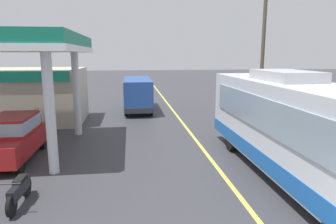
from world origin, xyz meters
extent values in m
plane|color=#38383D|center=(0.00, 20.00, 0.00)|extent=(120.00, 120.00, 0.00)
cube|color=#D8CC4C|center=(0.00, 15.00, 0.00)|extent=(0.16, 50.00, 0.01)
cube|color=silver|center=(2.33, 5.50, 1.88)|extent=(2.50, 11.00, 2.90)
cube|color=#1959B2|center=(2.33, 5.50, 0.77)|extent=(2.54, 11.04, 0.56)
cube|color=#8C9EAD|center=(1.06, 5.50, 2.33)|extent=(0.06, 9.35, 1.10)
cube|color=#8C9EAD|center=(3.60, 5.50, 2.33)|extent=(0.06, 9.35, 1.10)
cube|color=#B2B2B7|center=(2.33, 6.50, 3.51)|extent=(1.60, 2.80, 0.36)
cylinder|color=black|center=(1.23, 8.80, 0.50)|extent=(0.30, 1.00, 1.00)
cylinder|color=black|center=(3.43, 8.80, 0.50)|extent=(0.30, 1.00, 1.00)
cylinder|color=silver|center=(-6.06, 7.09, 2.30)|extent=(0.36, 0.36, 4.60)
cylinder|color=silver|center=(-6.06, 12.49, 2.30)|extent=(0.36, 0.36, 4.60)
cube|color=beige|center=(-9.76, 15.99, 1.70)|extent=(7.00, 4.40, 3.40)
cube|color=#147259|center=(-9.76, 13.75, 3.05)|extent=(6.30, 0.10, 0.60)
cube|color=maroon|center=(-8.02, 8.68, 0.72)|extent=(1.70, 4.20, 0.80)
cube|color=maroon|center=(-8.02, 8.88, 1.47)|extent=(1.50, 2.31, 0.70)
cube|color=#8C9EAD|center=(-8.02, 8.88, 1.47)|extent=(1.53, 2.35, 0.49)
cylinder|color=black|center=(-7.27, 7.18, 0.32)|extent=(0.20, 0.64, 0.64)
cylinder|color=black|center=(-8.77, 10.18, 0.32)|extent=(0.20, 0.64, 0.64)
cylinder|color=black|center=(-7.27, 10.18, 0.32)|extent=(0.20, 0.64, 0.64)
cube|color=#264C9E|center=(-2.69, 19.23, 1.39)|extent=(2.00, 6.00, 2.10)
cube|color=#8C9EAD|center=(-2.69, 19.23, 1.79)|extent=(2.04, 5.10, 0.80)
cube|color=#2D2D33|center=(-2.69, 16.18, 0.54)|extent=(1.90, 0.16, 0.36)
cylinder|color=black|center=(-3.57, 17.23, 0.38)|extent=(0.22, 0.76, 0.76)
cylinder|color=black|center=(-1.81, 17.23, 0.38)|extent=(0.22, 0.76, 0.76)
cylinder|color=black|center=(-3.57, 21.23, 0.38)|extent=(0.22, 0.76, 0.76)
cylinder|color=black|center=(-1.81, 21.23, 0.38)|extent=(0.22, 0.76, 0.76)
cylinder|color=black|center=(-6.44, 4.09, 0.30)|extent=(0.10, 0.60, 0.60)
cylinder|color=black|center=(-6.44, 5.29, 0.30)|extent=(0.10, 0.60, 0.60)
cube|color=black|center=(-6.44, 4.69, 0.50)|extent=(0.20, 1.30, 0.36)
cube|color=black|center=(-6.44, 4.84, 0.72)|extent=(0.24, 0.60, 0.12)
cylinder|color=#2D2D33|center=(-6.44, 4.14, 0.90)|extent=(0.55, 0.04, 0.04)
cylinder|color=#33333F|center=(-7.96, 11.63, 0.41)|extent=(0.14, 0.14, 0.82)
cylinder|color=#33333F|center=(-7.78, 11.63, 0.41)|extent=(0.14, 0.14, 0.82)
cube|color=silver|center=(-7.87, 11.63, 1.12)|extent=(0.36, 0.22, 0.60)
sphere|color=tan|center=(-7.87, 11.63, 1.55)|extent=(0.22, 0.22, 0.22)
cylinder|color=silver|center=(-8.10, 11.63, 1.07)|extent=(0.09, 0.09, 0.58)
cylinder|color=silver|center=(-7.64, 11.63, 1.07)|extent=(0.09, 0.09, 0.58)
cylinder|color=#33333F|center=(-8.37, 9.32, 0.41)|extent=(0.14, 0.14, 0.82)
cylinder|color=#33333F|center=(-8.19, 9.32, 0.41)|extent=(0.14, 0.14, 0.82)
cube|color=#D8CC4C|center=(-8.28, 9.32, 1.12)|extent=(0.36, 0.22, 0.60)
sphere|color=tan|center=(-8.28, 9.32, 1.55)|extent=(0.22, 0.22, 0.22)
cylinder|color=#D8CC4C|center=(-8.51, 9.32, 1.07)|extent=(0.09, 0.09, 0.58)
cylinder|color=#D8CC4C|center=(-8.05, 9.32, 1.07)|extent=(0.09, 0.09, 0.58)
cylinder|color=brown|center=(5.57, 15.71, 4.46)|extent=(0.24, 0.24, 8.92)
camera|label=1|loc=(-3.22, -3.76, 4.25)|focal=32.20mm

